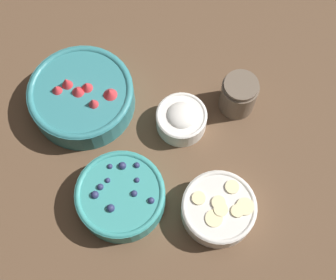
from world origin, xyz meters
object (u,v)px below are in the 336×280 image
Objects in this scene: jar_chocolate at (239,96)px; bowl_bananas at (219,209)px; bowl_strawberries at (82,96)px; bowl_blueberries at (121,196)px; bowl_cream at (181,118)px.

bowl_bananas is at bearing -128.52° from jar_chocolate.
bowl_bananas is 1.65× the size of jar_chocolate.
bowl_bananas is (0.14, -0.34, -0.01)m from bowl_strawberries.
bowl_strawberries is 0.36m from bowl_bananas.
bowl_strawberries is 2.53× the size of jar_chocolate.
jar_chocolate is (0.31, 0.08, 0.01)m from bowl_blueberries.
bowl_strawberries is 1.54× the size of bowl_bananas.
bowl_strawberries is 0.23m from bowl_blueberries.
jar_chocolate reaches higher than bowl_blueberries.
bowl_blueberries is 1.64× the size of bowl_cream.
jar_chocolate is (0.13, -0.01, 0.01)m from bowl_cream.
bowl_strawberries is at bearing 153.16° from jar_chocolate.
bowl_strawberries is 0.33m from jar_chocolate.
bowl_blueberries is at bearing -164.73° from jar_chocolate.
bowl_blueberries is (-0.02, -0.23, -0.00)m from bowl_strawberries.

